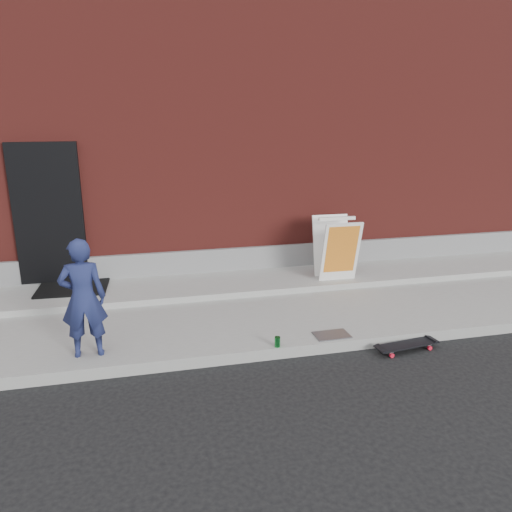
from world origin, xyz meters
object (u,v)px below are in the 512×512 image
object	(u,v)px
skateboard	(407,345)
child	(83,298)
soda_can	(277,342)
pizza_sign	(336,248)

from	to	relation	value
skateboard	child	bearing A→B (deg)	172.50
skateboard	soda_can	bearing A→B (deg)	173.26
skateboard	soda_can	size ratio (longest dim) A/B	6.56
soda_can	child	bearing A→B (deg)	171.94
skateboard	soda_can	xyz separation A→B (m)	(-1.67, 0.20, 0.14)
child	skateboard	distance (m)	4.06
pizza_sign	skateboard	bearing A→B (deg)	-87.99
child	pizza_sign	world-z (taller)	child
pizza_sign	soda_can	distance (m)	2.68
child	skateboard	size ratio (longest dim) A/B	1.67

